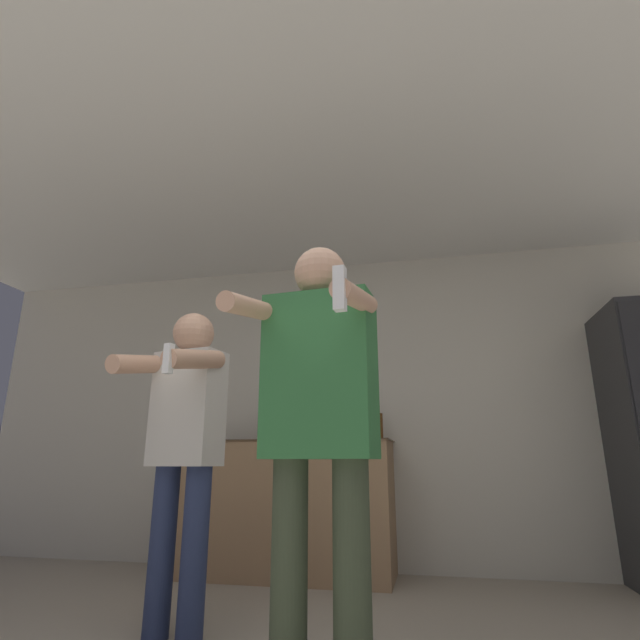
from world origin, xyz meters
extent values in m
cube|color=beige|center=(0.00, 2.96, 1.27)|extent=(7.00, 0.06, 2.55)
cube|color=silver|center=(0.00, 1.47, 2.57)|extent=(7.00, 3.45, 0.05)
cube|color=#997551|center=(-0.49, 2.64, 0.49)|extent=(1.59, 0.59, 0.97)
cube|color=brown|center=(-0.49, 2.64, 0.98)|extent=(1.62, 0.62, 0.01)
cylinder|color=#563314|center=(0.22, 2.72, 1.08)|extent=(0.06, 0.06, 0.21)
cylinder|color=#563314|center=(0.22, 2.72, 1.22)|extent=(0.02, 0.02, 0.06)
sphere|color=silver|center=(0.22, 2.72, 1.25)|extent=(0.02, 0.02, 0.02)
cylinder|color=#194723|center=(-0.67, 2.72, 1.06)|extent=(0.08, 0.08, 0.16)
cylinder|color=#194723|center=(-0.67, 2.72, 1.19)|extent=(0.03, 0.03, 0.10)
sphere|color=silver|center=(-0.67, 2.72, 1.24)|extent=(0.03, 0.03, 0.03)
cylinder|color=silver|center=(-0.16, 2.72, 1.06)|extent=(0.09, 0.09, 0.15)
cylinder|color=silver|center=(-0.16, 2.72, 1.16)|extent=(0.03, 0.03, 0.05)
sphere|color=#B29933|center=(-0.16, 2.72, 1.18)|extent=(0.03, 0.03, 0.03)
cylinder|color=maroon|center=(-0.57, 2.72, 1.09)|extent=(0.10, 0.10, 0.23)
cylinder|color=maroon|center=(-0.57, 2.72, 1.24)|extent=(0.04, 0.04, 0.07)
sphere|color=silver|center=(-0.57, 2.72, 1.27)|extent=(0.04, 0.04, 0.04)
cylinder|color=#563314|center=(0.01, 2.72, 1.08)|extent=(0.08, 0.08, 0.20)
cylinder|color=#563314|center=(0.01, 2.72, 1.22)|extent=(0.03, 0.03, 0.07)
sphere|color=black|center=(0.01, 2.72, 1.25)|extent=(0.03, 0.03, 0.03)
cylinder|color=#38422D|center=(0.11, 0.58, 0.41)|extent=(0.13, 0.13, 0.82)
cylinder|color=#38422D|center=(0.33, 0.56, 0.41)|extent=(0.13, 0.13, 0.82)
cube|color=#2D6B38|center=(0.22, 0.57, 1.13)|extent=(0.43, 0.24, 0.62)
sphere|color=tan|center=(0.22, 0.57, 1.55)|extent=(0.21, 0.21, 0.21)
cylinder|color=tan|center=(0.01, 0.39, 1.36)|extent=(0.11, 0.42, 0.14)
cylinder|color=tan|center=(0.39, 0.35, 1.36)|extent=(0.11, 0.42, 0.14)
cube|color=white|center=(0.37, 0.15, 1.32)|extent=(0.04, 0.04, 0.14)
cylinder|color=navy|center=(-0.73, 1.22, 0.40)|extent=(0.13, 0.13, 0.79)
cylinder|color=navy|center=(-0.54, 1.18, 0.40)|extent=(0.13, 0.13, 0.79)
cube|color=beige|center=(-0.64, 1.20, 1.09)|extent=(0.38, 0.26, 0.60)
sphere|color=tan|center=(-0.64, 1.20, 1.50)|extent=(0.22, 0.22, 0.22)
cylinder|color=tan|center=(-0.84, 1.04, 1.31)|extent=(0.17, 0.42, 0.16)
cylinder|color=tan|center=(-0.50, 0.98, 1.31)|extent=(0.17, 0.42, 0.16)
cube|color=white|center=(-0.54, 0.79, 1.27)|extent=(0.04, 0.04, 0.14)
camera|label=1|loc=(0.62, -1.26, 0.81)|focal=28.00mm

